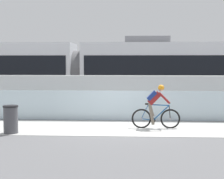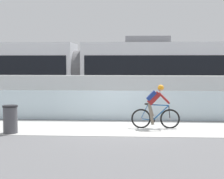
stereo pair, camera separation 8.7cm
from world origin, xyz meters
The scene contains 9 objects.
ground_plane centered at (0.00, 0.00, 0.00)m, with size 200.00×200.00×0.00m, color slate.
bike_path_deck centered at (0.00, 0.00, 0.01)m, with size 32.00×3.20×0.01m, color beige.
glass_parapet centered at (0.00, 1.85, 0.62)m, with size 32.00×0.05×1.24m, color silver.
concrete_barrier_wall centered at (0.00, 3.65, 0.90)m, with size 32.00×0.36×1.81m, color silver.
tram_rail_near centered at (0.00, 6.13, 0.00)m, with size 32.00×0.08×0.01m, color #595654.
tram_rail_far centered at (0.00, 7.57, 0.00)m, with size 32.00×0.08×0.01m, color #595654.
tram centered at (-2.57, 6.85, 1.89)m, with size 22.56×2.54×3.81m.
cyclist_on_bike centered at (1.29, 0.00, 0.80)m, with size 1.77×0.58×1.61m.
trash_bin centered at (-3.67, -1.25, 0.48)m, with size 0.51×0.51×0.96m.
Camera 2 is at (0.57, -13.53, 2.42)m, focal length 59.69 mm.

